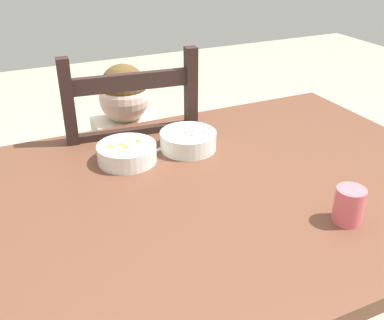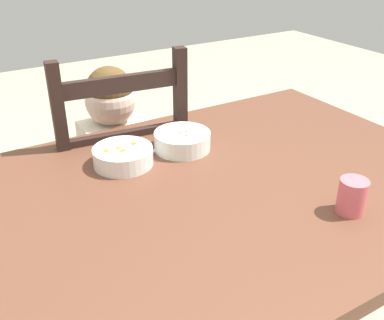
{
  "view_description": "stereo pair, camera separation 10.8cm",
  "coord_description": "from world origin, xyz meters",
  "px_view_note": "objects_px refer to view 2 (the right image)",
  "views": [
    {
      "loc": [
        -0.47,
        -0.87,
        1.35
      ],
      "look_at": [
        -0.03,
        0.07,
        0.8
      ],
      "focal_mm": 42.11,
      "sensor_mm": 36.0,
      "label": 1
    },
    {
      "loc": [
        -0.57,
        -0.82,
        1.35
      ],
      "look_at": [
        -0.03,
        0.07,
        0.8
      ],
      "focal_mm": 42.11,
      "sensor_mm": 36.0,
      "label": 2
    }
  ],
  "objects_px": {
    "child_figure": "(118,158)",
    "spoon": "(139,159)",
    "drinking_cup": "(352,196)",
    "dining_chair": "(120,195)",
    "bowl_of_carrots": "(123,156)",
    "bowl_of_peas": "(182,140)",
    "dining_table": "(216,216)"
  },
  "relations": [
    {
      "from": "dining_chair",
      "to": "drinking_cup",
      "type": "bearing_deg",
      "value": -70.81
    },
    {
      "from": "child_figure",
      "to": "bowl_of_peas",
      "type": "distance_m",
      "value": 0.35
    },
    {
      "from": "bowl_of_peas",
      "to": "bowl_of_carrots",
      "type": "bearing_deg",
      "value": 179.99
    },
    {
      "from": "dining_chair",
      "to": "bowl_of_carrots",
      "type": "bearing_deg",
      "value": -106.76
    },
    {
      "from": "spoon",
      "to": "bowl_of_peas",
      "type": "bearing_deg",
      "value": 1.22
    },
    {
      "from": "child_figure",
      "to": "bowl_of_carrots",
      "type": "height_order",
      "value": "child_figure"
    },
    {
      "from": "dining_table",
      "to": "dining_chair",
      "type": "relative_size",
      "value": 1.34
    },
    {
      "from": "dining_chair",
      "to": "bowl_of_carrots",
      "type": "distance_m",
      "value": 0.44
    },
    {
      "from": "child_figure",
      "to": "spoon",
      "type": "distance_m",
      "value": 0.33
    },
    {
      "from": "bowl_of_peas",
      "to": "spoon",
      "type": "height_order",
      "value": "bowl_of_peas"
    },
    {
      "from": "dining_table",
      "to": "bowl_of_carrots",
      "type": "relative_size",
      "value": 8.23
    },
    {
      "from": "spoon",
      "to": "drinking_cup",
      "type": "relative_size",
      "value": 1.58
    },
    {
      "from": "child_figure",
      "to": "spoon",
      "type": "relative_size",
      "value": 7.04
    },
    {
      "from": "bowl_of_peas",
      "to": "bowl_of_carrots",
      "type": "xyz_separation_m",
      "value": [
        -0.19,
        0.0,
        -0.0
      ]
    },
    {
      "from": "dining_table",
      "to": "child_figure",
      "type": "relative_size",
      "value": 1.46
    },
    {
      "from": "drinking_cup",
      "to": "spoon",
      "type": "bearing_deg",
      "value": 123.0
    },
    {
      "from": "dining_chair",
      "to": "drinking_cup",
      "type": "xyz_separation_m",
      "value": [
        0.27,
        -0.78,
        0.33
      ]
    },
    {
      "from": "bowl_of_peas",
      "to": "drinking_cup",
      "type": "relative_size",
      "value": 1.98
    },
    {
      "from": "dining_table",
      "to": "bowl_of_peas",
      "type": "relative_size",
      "value": 8.19
    },
    {
      "from": "spoon",
      "to": "drinking_cup",
      "type": "distance_m",
      "value": 0.58
    },
    {
      "from": "dining_table",
      "to": "dining_chair",
      "type": "distance_m",
      "value": 0.56
    },
    {
      "from": "dining_table",
      "to": "dining_chair",
      "type": "xyz_separation_m",
      "value": [
        -0.07,
        0.52,
        -0.19
      ]
    },
    {
      "from": "bowl_of_carrots",
      "to": "drinking_cup",
      "type": "distance_m",
      "value": 0.6
    },
    {
      "from": "child_figure",
      "to": "bowl_of_carrots",
      "type": "relative_size",
      "value": 5.65
    },
    {
      "from": "bowl_of_peas",
      "to": "drinking_cup",
      "type": "height_order",
      "value": "drinking_cup"
    },
    {
      "from": "spoon",
      "to": "dining_chair",
      "type": "bearing_deg",
      "value": 81.9
    },
    {
      "from": "dining_table",
      "to": "bowl_of_peas",
      "type": "height_order",
      "value": "bowl_of_peas"
    },
    {
      "from": "drinking_cup",
      "to": "dining_chair",
      "type": "bearing_deg",
      "value": 109.19
    },
    {
      "from": "bowl_of_peas",
      "to": "child_figure",
      "type": "bearing_deg",
      "value": 107.86
    },
    {
      "from": "child_figure",
      "to": "bowl_of_carrots",
      "type": "xyz_separation_m",
      "value": [
        -0.09,
        -0.29,
        0.16
      ]
    },
    {
      "from": "dining_chair",
      "to": "child_figure",
      "type": "height_order",
      "value": "dining_chair"
    },
    {
      "from": "child_figure",
      "to": "spoon",
      "type": "height_order",
      "value": "child_figure"
    }
  ]
}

